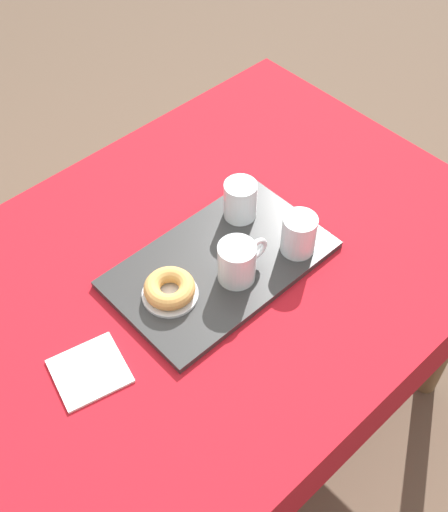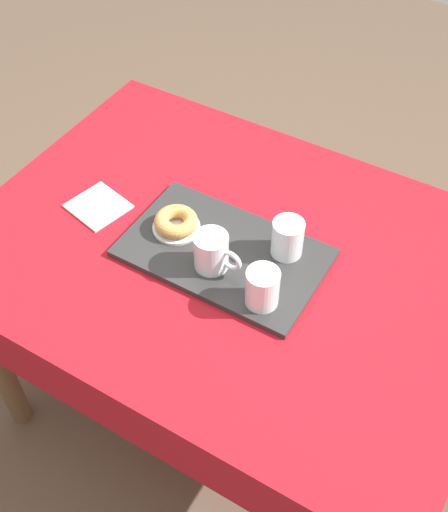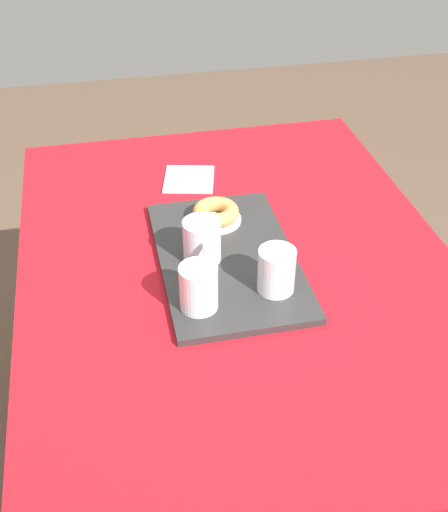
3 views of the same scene
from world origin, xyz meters
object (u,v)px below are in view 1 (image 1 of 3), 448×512
water_glass_far (299,236)px  paper_napkin (90,371)px  serving_tray (220,264)px  sugar_donut_left (170,288)px  donut_plate_left (170,294)px  water_glass_near (240,201)px  dining_table (215,286)px  tea_mug_left (237,263)px

water_glass_far → paper_napkin: 0.52m
serving_tray → sugar_donut_left: 0.14m
serving_tray → paper_napkin: bearing=-176.5°
donut_plate_left → paper_napkin: bearing=-173.4°
water_glass_near → paper_napkin: bearing=-169.1°
water_glass_far → donut_plate_left: (-0.29, 0.09, -0.04)m
dining_table → tea_mug_left: (-0.01, -0.08, 0.16)m
dining_table → serving_tray: size_ratio=2.69×
serving_tray → tea_mug_left: bearing=-90.0°
tea_mug_left → water_glass_near: bearing=44.4°
dining_table → water_glass_far: size_ratio=13.60×
serving_tray → water_glass_far: size_ratio=5.07×
water_glass_far → sugar_donut_left: size_ratio=0.88×
sugar_donut_left → paper_napkin: sugar_donut_left is taller
tea_mug_left → donut_plate_left: bearing=157.4°
water_glass_far → donut_plate_left: size_ratio=0.80×
dining_table → water_glass_near: 0.21m
dining_table → water_glass_near: (0.12, 0.05, 0.16)m
dining_table → tea_mug_left: 0.18m
dining_table → serving_tray: serving_tray is taller
donut_plate_left → paper_napkin: 0.23m
tea_mug_left → water_glass_far: bearing=-13.0°
tea_mug_left → sugar_donut_left: (-0.14, 0.06, -0.02)m
tea_mug_left → sugar_donut_left: 0.15m
serving_tray → donut_plate_left: (-0.14, 0.00, 0.01)m
serving_tray → dining_table: bearing=77.4°
serving_tray → water_glass_near: bearing=29.3°
tea_mug_left → paper_napkin: size_ratio=0.91×
sugar_donut_left → tea_mug_left: bearing=-22.6°
serving_tray → sugar_donut_left: (-0.14, 0.00, 0.03)m
donut_plate_left → water_glass_far: bearing=-17.7°
serving_tray → tea_mug_left: (0.00, -0.05, 0.05)m
water_glass_far → paper_napkin: (-0.51, 0.07, -0.05)m
dining_table → water_glass_near: water_glass_near is taller
serving_tray → donut_plate_left: bearing=178.5°
water_glass_far → sugar_donut_left: 0.30m
water_glass_near → water_glass_far: 0.16m
tea_mug_left → paper_napkin: bearing=175.0°
serving_tray → tea_mug_left: tea_mug_left is taller
water_glass_near → sugar_donut_left: water_glass_near is taller
serving_tray → sugar_donut_left: size_ratio=4.44×
donut_plate_left → sugar_donut_left: sugar_donut_left is taller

